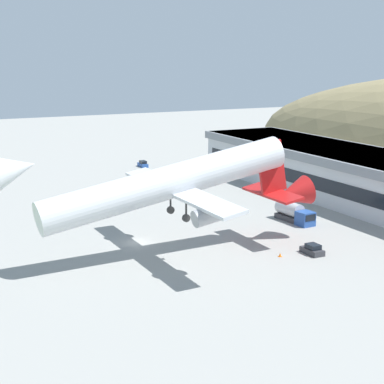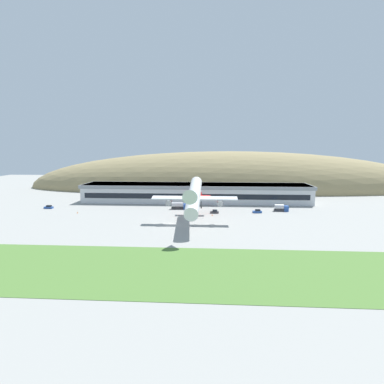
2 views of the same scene
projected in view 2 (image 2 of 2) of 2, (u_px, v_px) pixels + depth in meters
ground_plane at (171, 224)px, 113.30m from camera, size 406.21×406.21×0.00m
grass_strip_foreground at (147, 269)px, 71.45m from camera, size 365.59×30.94×0.08m
hill_backdrop at (229, 188)px, 214.93m from camera, size 290.18×71.55×53.04m
terminal_building at (196, 192)px, 161.12m from camera, size 120.88×20.01×9.53m
cargo_airplane at (194, 196)px, 113.32m from camera, size 32.66×48.25×12.97m
service_car_0 at (257, 211)px, 133.43m from camera, size 4.04×1.97×1.60m
service_car_1 at (215, 212)px, 132.68m from camera, size 3.72×1.93×1.53m
service_car_2 at (49, 207)px, 143.03m from camera, size 4.19×1.81×1.61m
fuel_truck at (281, 208)px, 136.89m from camera, size 6.43×2.64×3.21m
box_truck at (180, 206)px, 141.67m from camera, size 8.50×3.11×3.32m
traffic_cone_0 at (77, 212)px, 132.95m from camera, size 0.52×0.52×0.58m
traffic_cone_1 at (212, 215)px, 127.96m from camera, size 0.52×0.52×0.58m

